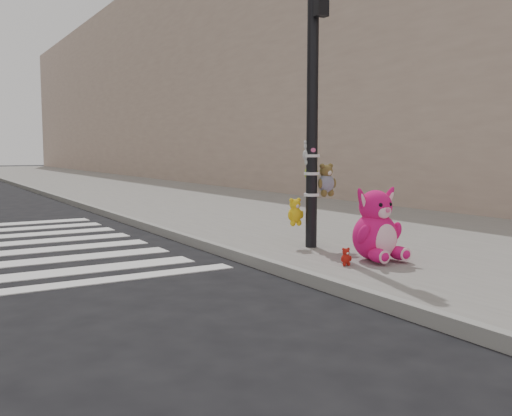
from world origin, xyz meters
TOP-DOWN VIEW (x-y plane):
  - ground at (0.00, 0.00)m, footprint 120.00×120.00m
  - sidewalk_near at (5.00, 10.00)m, footprint 7.00×80.00m
  - curb_edge at (1.55, 10.00)m, footprint 0.12×80.00m
  - bld_near at (10.50, 20.00)m, footprint 5.00×60.00m
  - signal_pole at (2.62, 1.81)m, footprint 0.72×0.48m
  - pink_bunny at (2.70, 0.57)m, footprint 0.66×0.69m
  - red_teddy at (2.15, 0.50)m, footprint 0.16×0.13m

SIDE VIEW (x-z plane):
  - ground at x=0.00m, z-range 0.00..0.00m
  - sidewalk_near at x=5.00m, z-range 0.00..0.14m
  - curb_edge at x=1.55m, z-range -0.01..0.15m
  - red_teddy at x=2.15m, z-range 0.14..0.36m
  - pink_bunny at x=2.70m, z-range 0.05..0.99m
  - signal_pole at x=2.62m, z-range -0.26..3.74m
  - bld_near at x=10.50m, z-range 0.00..10.00m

